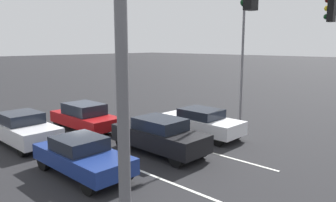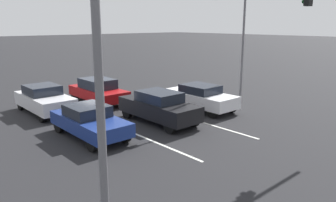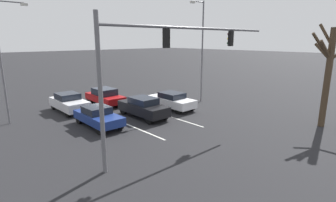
% 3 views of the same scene
% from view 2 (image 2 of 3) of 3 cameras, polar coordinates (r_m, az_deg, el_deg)
% --- Properties ---
extents(ground_plane, '(240.00, 240.00, 0.00)m').
position_cam_2_polar(ground_plane, '(20.84, -12.04, -0.32)').
color(ground_plane, black).
extents(lane_stripe_left_divider, '(0.12, 16.40, 0.01)m').
position_cam_2_polar(lane_stripe_left_divider, '(19.99, -4.47, -0.63)').
color(lane_stripe_left_divider, silver).
rests_on(lane_stripe_left_divider, ground_plane).
extents(lane_stripe_center_divider, '(0.12, 16.40, 0.01)m').
position_cam_2_polar(lane_stripe_center_divider, '(18.15, -13.41, -2.41)').
color(lane_stripe_center_divider, silver).
rests_on(lane_stripe_center_divider, ground_plane).
extents(car_white_leftlane_front, '(1.81, 4.45, 1.44)m').
position_cam_2_polar(car_white_leftlane_front, '(18.78, 5.54, 0.75)').
color(car_white_leftlane_front, silver).
rests_on(car_white_leftlane_front, ground_plane).
extents(car_navy_rightlane_front, '(1.77, 4.23, 1.40)m').
position_cam_2_polar(car_navy_rightlane_front, '(14.54, -13.53, -3.38)').
color(car_navy_rightlane_front, navy).
rests_on(car_navy_rightlane_front, ground_plane).
extents(car_black_midlane_front, '(1.75, 4.51, 1.57)m').
position_cam_2_polar(car_black_midlane_front, '(16.23, -1.61, -0.97)').
color(car_black_midlane_front, black).
rests_on(car_black_midlane_front, ground_plane).
extents(car_maroon_midlane_second, '(1.81, 4.46, 1.51)m').
position_cam_2_polar(car_maroon_midlane_second, '(20.76, -12.07, 1.80)').
color(car_maroon_midlane_second, maroon).
rests_on(car_maroon_midlane_second, ground_plane).
extents(car_silver_rightlane_second, '(1.85, 4.28, 1.52)m').
position_cam_2_polar(car_silver_rightlane_second, '(19.21, -20.73, 0.28)').
color(car_silver_rightlane_second, silver).
rests_on(car_silver_rightlane_second, ground_plane).
extents(traffic_signal_gantry, '(12.82, 0.37, 7.05)m').
position_cam_2_polar(traffic_signal_gantry, '(9.76, 8.49, 15.34)').
color(traffic_signal_gantry, slate).
rests_on(traffic_signal_gantry, ground_plane).
extents(street_lamp_left_shoulder, '(1.76, 0.24, 9.27)m').
position_cam_2_polar(street_lamp_left_shoulder, '(21.28, 12.90, 14.16)').
color(street_lamp_left_shoulder, slate).
rests_on(street_lamp_left_shoulder, ground_plane).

